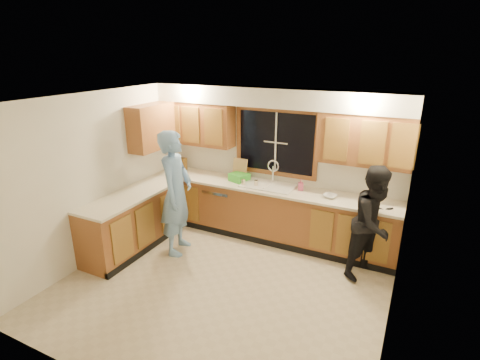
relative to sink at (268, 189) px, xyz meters
name	(u,v)px	position (x,y,z in m)	size (l,w,h in m)	color
floor	(222,286)	(0.00, -1.60, -0.86)	(4.20, 4.20, 0.00)	beige
ceiling	(219,100)	(0.00, -1.60, 1.64)	(4.20, 4.20, 0.00)	white
wall_back	(275,163)	(0.00, 0.30, 0.39)	(4.20, 4.20, 0.00)	white
wall_left	(98,177)	(-2.10, -1.60, 0.39)	(3.80, 3.80, 0.00)	white
wall_right	(400,236)	(2.10, -1.60, 0.39)	(3.80, 3.80, 0.00)	white
base_cabinets_back	(268,213)	(0.00, 0.00, -0.42)	(4.20, 0.60, 0.88)	brown
base_cabinets_left	(134,221)	(-1.80, -1.25, -0.42)	(0.60, 1.90, 0.88)	brown
countertop_back	(268,188)	(0.00, -0.02, 0.04)	(4.20, 0.63, 0.04)	#F4E9CD
countertop_left	(132,195)	(-1.79, -1.25, 0.04)	(0.63, 1.90, 0.04)	#F4E9CD
upper_cabinets_left	(197,123)	(-1.43, 0.13, 0.96)	(1.35, 0.33, 0.75)	brown
upper_cabinets_right	(365,140)	(1.43, 0.13, 0.96)	(1.35, 0.33, 0.75)	brown
upper_cabinets_return	(152,127)	(-1.94, -0.48, 0.96)	(0.33, 0.90, 0.75)	brown
soffit	(274,97)	(0.00, 0.12, 1.49)	(4.20, 0.35, 0.30)	silver
window_frame	(276,142)	(0.00, 0.29, 0.74)	(1.44, 0.03, 1.14)	black
sink	(268,189)	(0.00, 0.00, 0.00)	(0.86, 0.52, 0.57)	white
dishwasher	(223,206)	(-0.85, -0.01, -0.45)	(0.60, 0.56, 0.82)	white
stove	(108,236)	(-1.80, -1.82, -0.41)	(0.58, 0.75, 0.90)	white
man	(176,193)	(-1.09, -1.05, 0.11)	(0.71, 0.47, 1.95)	#719ED6
woman	(375,223)	(1.75, -0.42, -0.05)	(0.79, 0.62, 1.62)	black
knife_block	(183,164)	(-1.77, 0.12, 0.17)	(0.12, 0.10, 0.23)	olive
cutting_board	(240,169)	(-0.60, 0.14, 0.23)	(0.27, 0.02, 0.36)	tan
dish_crate	(239,177)	(-0.55, 0.02, 0.12)	(0.29, 0.27, 0.13)	green
soap_bottle	(301,185)	(0.53, 0.07, 0.15)	(0.08, 0.08, 0.18)	#D4507D
bowl	(330,196)	(1.03, -0.05, 0.08)	(0.20, 0.20, 0.05)	silver
can_left	(243,183)	(-0.37, -0.17, 0.11)	(0.06, 0.06, 0.11)	beige
can_right	(256,183)	(-0.17, -0.11, 0.11)	(0.06, 0.06, 0.11)	beige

